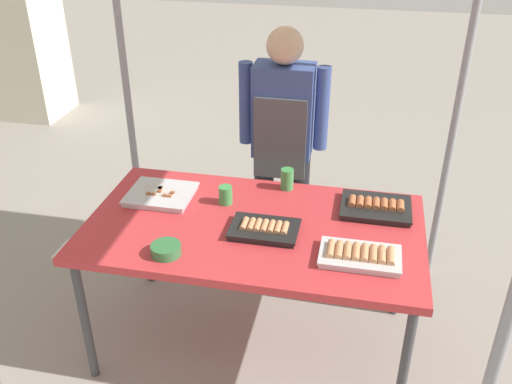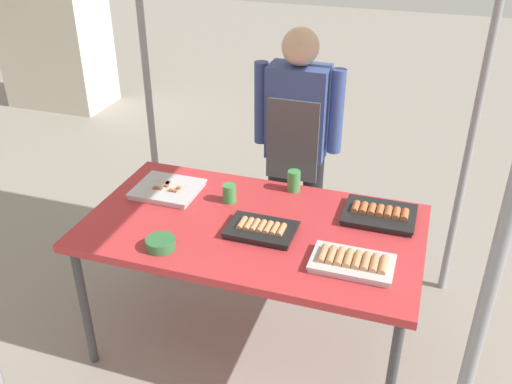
# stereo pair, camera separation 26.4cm
# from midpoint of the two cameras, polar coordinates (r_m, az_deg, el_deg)

# --- Properties ---
(ground_plane) EXTENTS (18.00, 18.00, 0.00)m
(ground_plane) POSITION_cam_midpoint_polar(r_m,az_deg,el_deg) (3.15, -2.68, -14.96)
(ground_plane) COLOR gray
(stall_table) EXTENTS (1.60, 0.90, 0.75)m
(stall_table) POSITION_cam_midpoint_polar(r_m,az_deg,el_deg) (2.70, -3.02, -4.33)
(stall_table) COLOR #C63338
(stall_table) RESTS_ON ground
(tray_grilled_sausages) EXTENTS (0.32, 0.22, 0.05)m
(tray_grilled_sausages) POSITION_cam_midpoint_polar(r_m,az_deg,el_deg) (2.60, -2.05, -3.87)
(tray_grilled_sausages) COLOR black
(tray_grilled_sausages) RESTS_ON stall_table
(tray_meat_skewers) EXTENTS (0.33, 0.29, 0.04)m
(tray_meat_skewers) POSITION_cam_midpoint_polar(r_m,az_deg,el_deg) (2.95, -12.18, -0.32)
(tray_meat_skewers) COLOR silver
(tray_meat_skewers) RESTS_ON stall_table
(tray_pork_links) EXTENTS (0.34, 0.27, 0.06)m
(tray_pork_links) POSITION_cam_midpoint_polar(r_m,az_deg,el_deg) (2.81, 9.47, -1.59)
(tray_pork_links) COLOR black
(tray_pork_links) RESTS_ON stall_table
(tray_spring_rolls) EXTENTS (0.35, 0.21, 0.05)m
(tray_spring_rolls) POSITION_cam_midpoint_polar(r_m,az_deg,el_deg) (2.45, 7.50, -6.52)
(tray_spring_rolls) COLOR silver
(tray_spring_rolls) RESTS_ON stall_table
(condiment_bowl) EXTENTS (0.13, 0.13, 0.05)m
(condiment_bowl) POSITION_cam_midpoint_polar(r_m,az_deg,el_deg) (2.51, -12.14, -5.84)
(condiment_bowl) COLOR #33723F
(condiment_bowl) RESTS_ON stall_table
(drink_cup_near_edge) EXTENTS (0.07, 0.07, 0.09)m
(drink_cup_near_edge) POSITION_cam_midpoint_polar(r_m,az_deg,el_deg) (2.83, -5.78, -0.38)
(drink_cup_near_edge) COLOR #3F994C
(drink_cup_near_edge) RESTS_ON stall_table
(drink_cup_by_wok) EXTENTS (0.07, 0.07, 0.11)m
(drink_cup_by_wok) POSITION_cam_midpoint_polar(r_m,az_deg,el_deg) (2.95, 0.63, 1.26)
(drink_cup_by_wok) COLOR #3F994C
(drink_cup_by_wok) RESTS_ON stall_table
(vendor_woman) EXTENTS (0.52, 0.22, 1.50)m
(vendor_woman) POSITION_cam_midpoint_polar(r_m,az_deg,el_deg) (3.29, 0.43, 5.83)
(vendor_woman) COLOR black
(vendor_woman) RESTS_ON ground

